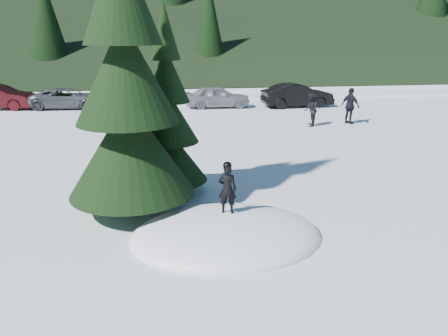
{
  "coord_description": "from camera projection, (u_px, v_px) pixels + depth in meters",
  "views": [
    {
      "loc": [
        -1.42,
        -9.16,
        4.52
      ],
      "look_at": [
        0.22,
        1.87,
        1.1
      ],
      "focal_mm": 35.0,
      "sensor_mm": 36.0,
      "label": 1
    }
  ],
  "objects": [
    {
      "name": "ground",
      "position": [
        227.0,
        237.0,
        10.18
      ],
      "size": [
        200.0,
        200.0,
        0.0
      ],
      "primitive_type": "plane",
      "color": "white",
      "rests_on": "ground"
    },
    {
      "name": "snow_mound",
      "position": [
        227.0,
        237.0,
        10.18
      ],
      "size": [
        4.48,
        3.52,
        0.96
      ],
      "primitive_type": "ellipsoid",
      "color": "white",
      "rests_on": "ground"
    },
    {
      "name": "spruce_tall",
      "position": [
        126.0,
        86.0,
        10.6
      ],
      "size": [
        3.2,
        3.2,
        8.6
      ],
      "color": "black",
      "rests_on": "ground"
    },
    {
      "name": "spruce_short",
      "position": [
        168.0,
        123.0,
        12.42
      ],
      "size": [
        2.2,
        2.2,
        5.37
      ],
      "color": "black",
      "rests_on": "ground"
    },
    {
      "name": "child_skier",
      "position": [
        227.0,
        189.0,
        10.17
      ],
      "size": [
        0.49,
        0.4,
        1.18
      ],
      "primitive_type": "imported",
      "rotation": [
        0.0,
        0.0,
        2.84
      ],
      "color": "black",
      "rests_on": "snow_mound"
    },
    {
      "name": "adult_0",
      "position": [
        311.0,
        110.0,
        22.2
      ],
      "size": [
        0.83,
        0.96,
        1.69
      ],
      "primitive_type": "imported",
      "rotation": [
        0.0,
        0.0,
        4.46
      ],
      "color": "black",
      "rests_on": "ground"
    },
    {
      "name": "adult_1",
      "position": [
        350.0,
        106.0,
        22.77
      ],
      "size": [
        0.92,
        1.19,
        1.89
      ],
      "primitive_type": "imported",
      "rotation": [
        0.0,
        0.0,
        2.05
      ],
      "color": "black",
      "rests_on": "ground"
    },
    {
      "name": "car_2",
      "position": [
        68.0,
        98.0,
        27.65
      ],
      "size": [
        4.72,
        2.41,
        1.28
      ],
      "primitive_type": "imported",
      "rotation": [
        0.0,
        0.0,
        1.51
      ],
      "color": "#4E5156",
      "rests_on": "ground"
    },
    {
      "name": "car_3",
      "position": [
        141.0,
        92.0,
        30.66
      ],
      "size": [
        4.75,
        2.98,
        1.28
      ],
      "primitive_type": "imported",
      "rotation": [
        0.0,
        0.0,
        1.86
      ],
      "color": "black",
      "rests_on": "ground"
    },
    {
      "name": "car_4",
      "position": [
        218.0,
        97.0,
        27.94
      ],
      "size": [
        4.15,
        1.76,
        1.4
      ],
      "primitive_type": "imported",
      "rotation": [
        0.0,
        0.0,
        1.54
      ],
      "color": "gray",
      "rests_on": "ground"
    },
    {
      "name": "car_5",
      "position": [
        297.0,
        95.0,
        28.2
      ],
      "size": [
        4.67,
        1.91,
        1.5
      ],
      "primitive_type": "imported",
      "rotation": [
        0.0,
        0.0,
        1.64
      ],
      "color": "black",
      "rests_on": "ground"
    }
  ]
}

